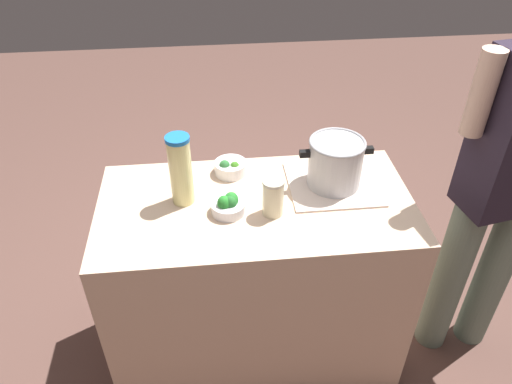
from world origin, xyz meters
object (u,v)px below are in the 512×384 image
object	(u,v)px
lemonade_pitcher	(181,170)
broccoli_bowl_front	(228,205)
mason_jar	(273,197)
cooking_pot	(335,162)
broccoli_bowl_center	(230,167)
person_cook	(506,185)

from	to	relation	value
lemonade_pitcher	broccoli_bowl_front	size ratio (longest dim) A/B	2.22
lemonade_pitcher	mason_jar	size ratio (longest dim) A/B	1.92
mason_jar	broccoli_bowl_front	size ratio (longest dim) A/B	1.16
mason_jar	broccoli_bowl_front	world-z (taller)	mason_jar
lemonade_pitcher	cooking_pot	bearing A→B (deg)	3.88
broccoli_bowl_front	broccoli_bowl_center	size ratio (longest dim) A/B	0.97
lemonade_pitcher	broccoli_bowl_front	bearing A→B (deg)	-28.02
lemonade_pitcher	broccoli_bowl_center	world-z (taller)	lemonade_pitcher
lemonade_pitcher	broccoli_bowl_center	xyz separation A→B (m)	(0.19, 0.16, -0.11)
cooking_pot	broccoli_bowl_front	size ratio (longest dim) A/B	2.24
cooking_pot	person_cook	xyz separation A→B (m)	(0.64, -0.13, -0.07)
broccoli_bowl_front	person_cook	xyz separation A→B (m)	(1.06, 0.00, 0.01)
person_cook	broccoli_bowl_center	bearing A→B (deg)	166.57
broccoli_bowl_center	broccoli_bowl_front	bearing A→B (deg)	-95.16
lemonade_pitcher	broccoli_bowl_center	bearing A→B (deg)	40.84
mason_jar	broccoli_bowl_center	world-z (taller)	mason_jar
lemonade_pitcher	mason_jar	bearing A→B (deg)	-18.48
broccoli_bowl_front	person_cook	world-z (taller)	person_cook
broccoli_bowl_front	person_cook	size ratio (longest dim) A/B	0.08
broccoli_bowl_front	cooking_pot	bearing A→B (deg)	16.83
mason_jar	broccoli_bowl_front	xyz separation A→B (m)	(-0.16, 0.02, -0.04)
broccoli_bowl_front	mason_jar	bearing A→B (deg)	-7.50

